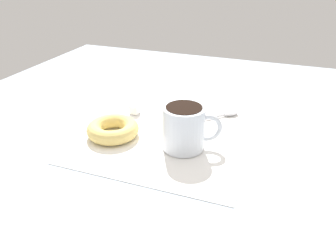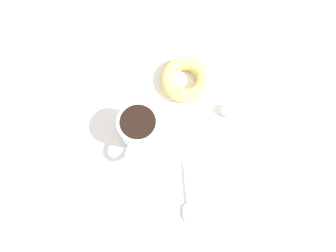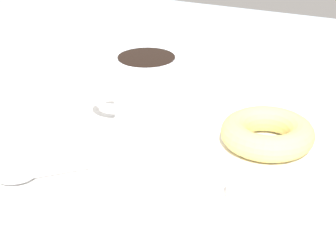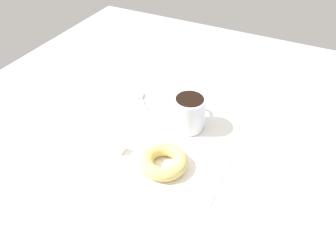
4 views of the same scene
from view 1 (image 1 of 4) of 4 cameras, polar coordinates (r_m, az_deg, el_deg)
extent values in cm
cube|color=#99A8B7|center=(65.72, 2.06, -3.05)|extent=(120.00, 120.00, 2.00)
cube|color=white|center=(66.16, 0.00, -1.65)|extent=(32.75, 32.75, 0.30)
cylinder|color=silver|center=(60.01, 2.73, -0.33)|extent=(7.78, 7.78, 8.22)
cylinder|color=black|center=(58.28, 2.82, 3.07)|extent=(6.58, 6.58, 0.60)
torus|color=silver|center=(60.37, 6.86, -0.33)|extent=(5.48, 2.74, 5.51)
torus|color=#E5C66B|center=(66.07, -9.57, -0.53)|extent=(10.32, 10.32, 2.91)
ellipsoid|color=silver|center=(75.59, 10.89, 2.27)|extent=(4.25, 4.23, 0.90)
cylinder|color=silver|center=(73.04, 7.54, 1.47)|extent=(6.50, 6.39, 0.56)
cube|color=white|center=(75.11, -5.83, 2.94)|extent=(1.98, 1.98, 1.98)
camera|label=2|loc=(0.74, 22.27, 52.35)|focal=35.00mm
camera|label=3|loc=(1.13, -2.56, 26.39)|focal=60.00mm
camera|label=4|loc=(0.80, -58.35, 31.42)|focal=35.00mm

